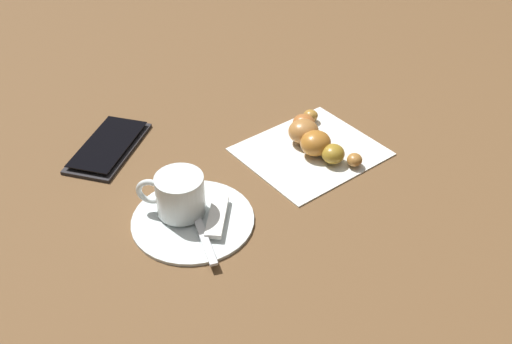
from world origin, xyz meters
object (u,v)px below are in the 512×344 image
at_px(espresso_cup, 179,194).
at_px(cell_phone, 108,146).
at_px(napkin, 310,151).
at_px(teaspoon, 195,212).
at_px(croissant, 314,138).
at_px(saucer, 193,219).
at_px(sugar_packet, 217,216).

height_order(espresso_cup, cell_phone, espresso_cup).
xyz_separation_m(espresso_cup, napkin, (-0.20, 0.04, -0.03)).
xyz_separation_m(teaspoon, napkin, (-0.20, 0.02, -0.01)).
height_order(croissant, cell_phone, croissant).
height_order(saucer, teaspoon, teaspoon).
bearing_deg(saucer, espresso_cup, -83.46).
xyz_separation_m(teaspoon, cell_phone, (-0.02, -0.19, -0.01)).
bearing_deg(napkin, cell_phone, -50.19).
relative_size(sugar_packet, croissant, 0.52).
bearing_deg(saucer, napkin, 174.08).
distance_m(espresso_cup, cell_phone, 0.18).
relative_size(espresso_cup, teaspoon, 0.62).
height_order(teaspoon, cell_phone, teaspoon).
distance_m(saucer, croissant, 0.21).
xyz_separation_m(espresso_cup, cell_phone, (-0.03, -0.17, -0.03)).
relative_size(sugar_packet, napkin, 0.40).
relative_size(napkin, cell_phone, 1.16).
distance_m(napkin, cell_phone, 0.28).
distance_m(sugar_packet, croissant, 0.19).
distance_m(teaspoon, croissant, 0.21).
bearing_deg(napkin, croissant, -167.65).
height_order(saucer, cell_phone, cell_phone).
height_order(saucer, espresso_cup, espresso_cup).
xyz_separation_m(saucer, cell_phone, (-0.02, -0.19, 0.00)).
relative_size(espresso_cup, napkin, 0.42).
relative_size(saucer, cell_phone, 0.95).
distance_m(saucer, teaspoon, 0.01).
distance_m(teaspoon, cell_phone, 0.19).
bearing_deg(croissant, napkin, 12.35).
bearing_deg(espresso_cup, teaspoon, 109.71).
relative_size(saucer, espresso_cup, 1.96).
height_order(teaspoon, sugar_packet, teaspoon).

